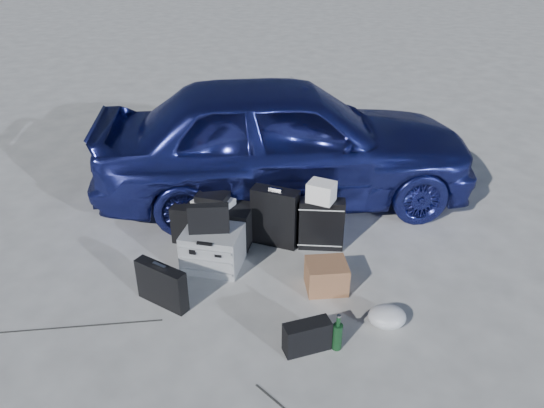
{
  "coord_description": "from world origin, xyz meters",
  "views": [
    {
      "loc": [
        0.87,
        -3.32,
        2.93
      ],
      "look_at": [
        0.04,
        0.85,
        0.58
      ],
      "focal_mm": 35.0,
      "sensor_mm": 36.0,
      "label": 1
    }
  ],
  "objects_px": {
    "suitcase_left": "(275,217)",
    "cardboard_box": "(326,276)",
    "briefcase": "(162,285)",
    "suitcase_right": "(321,224)",
    "pelican_case": "(213,248)",
    "duffel_bag": "(214,223)",
    "green_bottle": "(337,333)",
    "car": "(285,140)"
  },
  "relations": [
    {
      "from": "car",
      "to": "briefcase",
      "type": "relative_size",
      "value": 8.51
    },
    {
      "from": "suitcase_left",
      "to": "cardboard_box",
      "type": "height_order",
      "value": "suitcase_left"
    },
    {
      "from": "briefcase",
      "to": "green_bottle",
      "type": "bearing_deg",
      "value": 12.41
    },
    {
      "from": "duffel_bag",
      "to": "suitcase_left",
      "type": "bearing_deg",
      "value": 6.82
    },
    {
      "from": "suitcase_left",
      "to": "suitcase_right",
      "type": "relative_size",
      "value": 1.14
    },
    {
      "from": "briefcase",
      "to": "green_bottle",
      "type": "relative_size",
      "value": 1.59
    },
    {
      "from": "car",
      "to": "green_bottle",
      "type": "relative_size",
      "value": 13.49
    },
    {
      "from": "suitcase_left",
      "to": "cardboard_box",
      "type": "xyz_separation_m",
      "value": [
        0.58,
        -0.64,
        -0.17
      ]
    },
    {
      "from": "car",
      "to": "briefcase",
      "type": "bearing_deg",
      "value": 145.45
    },
    {
      "from": "cardboard_box",
      "to": "green_bottle",
      "type": "xyz_separation_m",
      "value": [
        0.16,
        -0.72,
        0.02
      ]
    },
    {
      "from": "suitcase_left",
      "to": "green_bottle",
      "type": "xyz_separation_m",
      "value": [
        0.74,
        -1.36,
        -0.15
      ]
    },
    {
      "from": "pelican_case",
      "to": "suitcase_left",
      "type": "height_order",
      "value": "suitcase_left"
    },
    {
      "from": "pelican_case",
      "to": "suitcase_right",
      "type": "bearing_deg",
      "value": 29.21
    },
    {
      "from": "car",
      "to": "duffel_bag",
      "type": "xyz_separation_m",
      "value": [
        -0.53,
        -1.06,
        -0.51
      ]
    },
    {
      "from": "briefcase",
      "to": "suitcase_right",
      "type": "distance_m",
      "value": 1.66
    },
    {
      "from": "car",
      "to": "duffel_bag",
      "type": "height_order",
      "value": "car"
    },
    {
      "from": "suitcase_left",
      "to": "suitcase_right",
      "type": "bearing_deg",
      "value": 11.81
    },
    {
      "from": "pelican_case",
      "to": "cardboard_box",
      "type": "height_order",
      "value": "pelican_case"
    },
    {
      "from": "duffel_bag",
      "to": "cardboard_box",
      "type": "xyz_separation_m",
      "value": [
        1.2,
        -0.58,
        -0.06
      ]
    },
    {
      "from": "suitcase_left",
      "to": "duffel_bag",
      "type": "bearing_deg",
      "value": -164.9
    },
    {
      "from": "car",
      "to": "duffel_bag",
      "type": "distance_m",
      "value": 1.3
    },
    {
      "from": "green_bottle",
      "to": "suitcase_left",
      "type": "bearing_deg",
      "value": 118.69
    },
    {
      "from": "car",
      "to": "cardboard_box",
      "type": "height_order",
      "value": "car"
    },
    {
      "from": "suitcase_right",
      "to": "briefcase",
      "type": "bearing_deg",
      "value": -144.06
    },
    {
      "from": "suitcase_right",
      "to": "cardboard_box",
      "type": "height_order",
      "value": "suitcase_right"
    },
    {
      "from": "suitcase_left",
      "to": "suitcase_right",
      "type": "xyz_separation_m",
      "value": [
        0.46,
        0.02,
        -0.04
      ]
    },
    {
      "from": "duffel_bag",
      "to": "cardboard_box",
      "type": "bearing_deg",
      "value": -24.22
    },
    {
      "from": "car",
      "to": "duffel_bag",
      "type": "relative_size",
      "value": 5.28
    },
    {
      "from": "pelican_case",
      "to": "briefcase",
      "type": "height_order",
      "value": "same"
    },
    {
      "from": "suitcase_left",
      "to": "duffel_bag",
      "type": "relative_size",
      "value": 0.76
    },
    {
      "from": "briefcase",
      "to": "suitcase_right",
      "type": "height_order",
      "value": "suitcase_right"
    },
    {
      "from": "suitcase_left",
      "to": "cardboard_box",
      "type": "distance_m",
      "value": 0.88
    },
    {
      "from": "pelican_case",
      "to": "briefcase",
      "type": "distance_m",
      "value": 0.67
    },
    {
      "from": "cardboard_box",
      "to": "suitcase_right",
      "type": "bearing_deg",
      "value": 100.86
    },
    {
      "from": "duffel_bag",
      "to": "briefcase",
      "type": "bearing_deg",
      "value": -95.79
    },
    {
      "from": "pelican_case",
      "to": "suitcase_right",
      "type": "distance_m",
      "value": 1.08
    },
    {
      "from": "green_bottle",
      "to": "suitcase_right",
      "type": "bearing_deg",
      "value": 101.73
    },
    {
      "from": "suitcase_left",
      "to": "green_bottle",
      "type": "height_order",
      "value": "suitcase_left"
    },
    {
      "from": "cardboard_box",
      "to": "green_bottle",
      "type": "relative_size",
      "value": 1.14
    },
    {
      "from": "suitcase_left",
      "to": "suitcase_right",
      "type": "height_order",
      "value": "suitcase_left"
    },
    {
      "from": "duffel_bag",
      "to": "cardboard_box",
      "type": "height_order",
      "value": "duffel_bag"
    },
    {
      "from": "cardboard_box",
      "to": "briefcase",
      "type": "bearing_deg",
      "value": -160.42
    }
  ]
}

